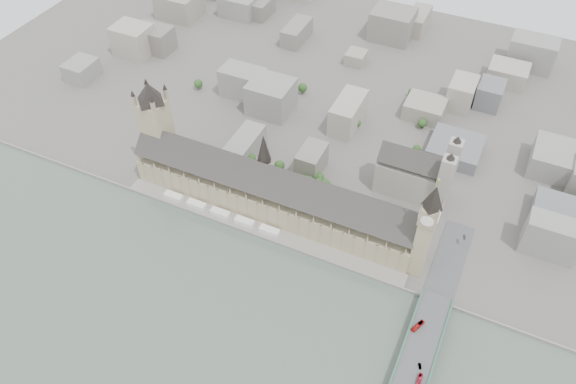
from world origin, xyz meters
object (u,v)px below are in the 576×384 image
at_px(elizabeth_tower, 427,225).
at_px(victoria_tower, 156,124).
at_px(westminster_bridge, 411,377).
at_px(car_silver, 420,366).
at_px(palace_of_westminster, 272,193).
at_px(car_approach, 464,237).
at_px(red_bus_south, 419,381).
at_px(red_bus_north, 418,326).
at_px(westminster_abbey, 417,174).

bearing_deg(elizabeth_tower, victoria_tower, 176.04).
height_order(westminster_bridge, car_silver, car_silver).
bearing_deg(palace_of_westminster, elizabeth_tower, -4.85).
xyz_separation_m(westminster_bridge, car_approach, (5.71, 139.07, 5.88)).
bearing_deg(victoria_tower, car_silver, -20.24).
height_order(palace_of_westminster, westminster_bridge, palace_of_westminster).
relative_size(elizabeth_tower, red_bus_south, 9.34).
bearing_deg(car_approach, elizabeth_tower, -140.13).
bearing_deg(elizabeth_tower, westminster_bridge, -75.89).
xyz_separation_m(elizabeth_tower, car_approach, (29.71, 43.57, -47.09)).
height_order(red_bus_north, red_bus_south, red_bus_north).
relative_size(elizabeth_tower, car_silver, 22.79).
xyz_separation_m(westminster_bridge, red_bus_south, (5.87, -3.87, 6.73)).
bearing_deg(westminster_bridge, red_bus_north, 100.09).
height_order(westminster_abbey, car_silver, westminster_abbey).
relative_size(victoria_tower, westminster_bridge, 0.31).
xyz_separation_m(palace_of_westminster, red_bus_north, (155.27, -69.38, -10.74)).
bearing_deg(westminster_bridge, victoria_tower, 158.22).
relative_size(car_silver, car_approach, 0.91).
bearing_deg(elizabeth_tower, red_bus_north, -73.33).
relative_size(red_bus_north, car_approach, 2.38).
relative_size(westminster_bridge, westminster_abbey, 4.78).
bearing_deg(red_bus_south, elizabeth_tower, 105.81).
relative_size(westminster_bridge, red_bus_south, 28.24).
bearing_deg(victoria_tower, palace_of_westminster, -2.96).
bearing_deg(westminster_bridge, red_bus_south, -33.42).
bearing_deg(westminster_abbey, red_bus_south, -73.01).
height_order(westminster_bridge, red_bus_north, red_bus_north).
distance_m(palace_of_westminster, victoria_tower, 126.41).
bearing_deg(car_silver, red_bus_south, -101.82).
relative_size(victoria_tower, car_silver, 21.20).
height_order(victoria_tower, westminster_abbey, victoria_tower).
bearing_deg(westminster_abbey, elizabeth_tower, -72.71).
bearing_deg(red_bus_north, palace_of_westminster, 179.65).
bearing_deg(elizabeth_tower, car_silver, -72.69).
height_order(victoria_tower, red_bus_north, victoria_tower).
bearing_deg(car_approach, red_bus_north, -112.84).
bearing_deg(palace_of_westminster, red_bus_south, -33.49).
distance_m(palace_of_westminster, car_approach, 171.11).
relative_size(elizabeth_tower, car_approach, 20.77).
bearing_deg(westminster_bridge, elizabeth_tower, 104.11).
distance_m(elizabeth_tower, car_approach, 70.70).
height_order(car_silver, car_approach, car_silver).
height_order(red_bus_north, car_silver, red_bus_north).
xyz_separation_m(red_bus_south, car_silver, (-2.46, 11.42, -0.83)).
bearing_deg(westminster_abbey, car_silver, -72.70).
distance_m(westminster_bridge, car_silver, 10.17).
distance_m(palace_of_westminster, westminster_bridge, 195.05).
xyz_separation_m(palace_of_westminster, victoria_tower, (-122.00, 6.30, 32.50)).
distance_m(red_bus_north, car_silver, 31.94).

